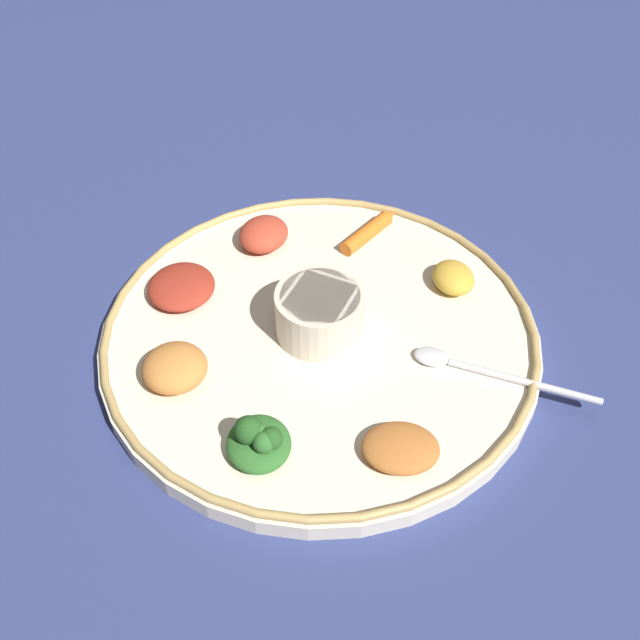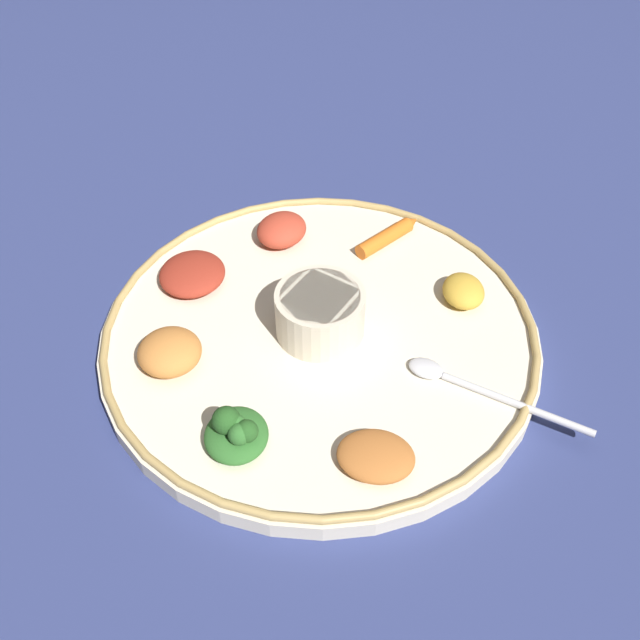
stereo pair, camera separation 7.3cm
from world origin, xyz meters
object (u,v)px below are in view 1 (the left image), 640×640
at_px(spoon, 476,369).
at_px(greens_pile, 259,441).
at_px(carrot_near_spoon, 370,231).
at_px(center_bowl, 320,312).

distance_m(spoon, greens_pile, 0.22).
distance_m(spoon, carrot_near_spoon, 0.22).
height_order(center_bowl, spoon, center_bowl).
relative_size(spoon, greens_pile, 2.00).
height_order(spoon, carrot_near_spoon, carrot_near_spoon).
relative_size(center_bowl, carrot_near_spoon, 0.96).
xyz_separation_m(spoon, greens_pile, (-0.07, -0.21, 0.01)).
height_order(center_bowl, carrot_near_spoon, center_bowl).
distance_m(center_bowl, greens_pile, 0.15).
height_order(center_bowl, greens_pile, center_bowl).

